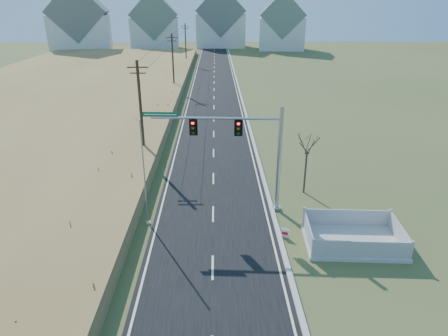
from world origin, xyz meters
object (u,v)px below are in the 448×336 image
traffic_signal_mast (251,149)px  fence_enclosure (352,239)px  open_sign (285,233)px  bare_tree (308,143)px  flagpole (145,185)px

traffic_signal_mast → fence_enclosure: bearing=-33.5°
fence_enclosure → open_sign: fence_enclosure is taller
open_sign → bare_tree: size_ratio=0.13×
traffic_signal_mast → bare_tree: bearing=33.9°
traffic_signal_mast → flagpole: (-6.92, -1.93, -1.71)m
open_sign → bare_tree: 7.76m
traffic_signal_mast → open_sign: size_ratio=15.02×
open_sign → bare_tree: bare_tree is taller
traffic_signal_mast → fence_enclosure: size_ratio=1.56×
traffic_signal_mast → flagpole: size_ratio=1.31×
fence_enclosure → open_sign: (-4.03, 0.69, 0.06)m
traffic_signal_mast → bare_tree: (4.38, 2.54, -0.55)m
fence_enclosure → flagpole: (-12.83, 2.57, 2.60)m
flagpole → open_sign: bearing=-12.0°
fence_enclosure → bare_tree: (-1.53, 7.04, 3.75)m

